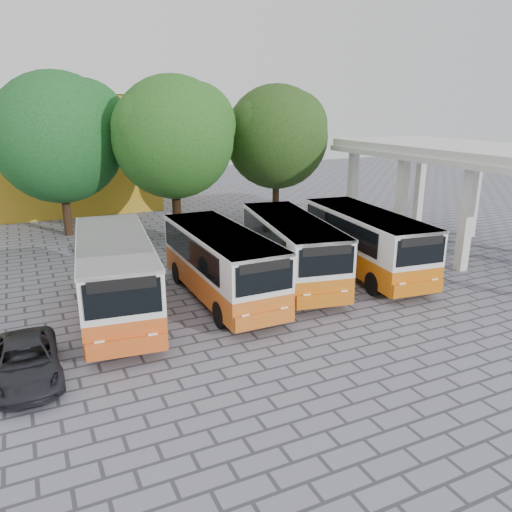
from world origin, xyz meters
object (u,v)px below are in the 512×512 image
bus_centre_right (291,246)px  parked_car (25,362)px  bus_far_left (115,272)px  bus_far_right (366,239)px  bus_centre_left (221,260)px

bus_centre_right → parked_car: size_ratio=2.07×
bus_far_left → parked_car: (-3.15, -3.38, -1.13)m
bus_centre_right → bus_far_right: (3.55, -0.45, 0.02)m
bus_far_left → bus_centre_right: bearing=10.2°
bus_centre_left → bus_far_right: bearing=0.4°
bus_far_left → bus_centre_left: (4.01, -0.07, -0.09)m
bus_centre_right → parked_car: (-10.57, -3.85, -1.07)m
bus_far_left → bus_centre_right: 7.43m
bus_far_left → bus_centre_right: bus_far_left is taller
bus_far_right → bus_far_left: bearing=-173.7°
bus_far_left → bus_centre_left: size_ratio=1.08×
bus_far_left → parked_car: 4.76m
bus_far_right → parked_car: 14.57m
bus_centre_left → bus_far_left: bearing=178.6°
bus_centre_left → bus_centre_right: (3.41, 0.55, 0.02)m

